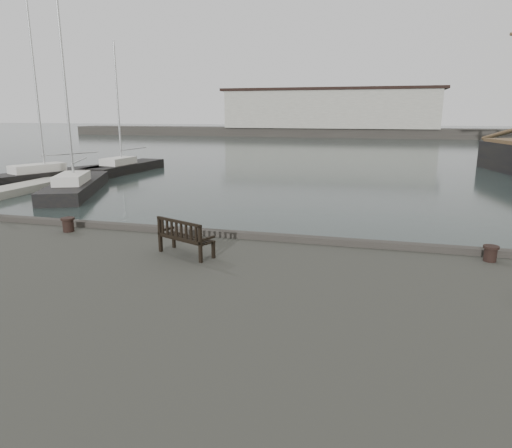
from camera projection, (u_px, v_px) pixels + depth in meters
The scene contains 8 objects.
ground at pixel (261, 286), 14.09m from camera, with size 400.00×400.00×0.00m, color black.
breakwater at pixel (345, 117), 100.55m from camera, with size 140.00×9.50×12.20m.
bench at pixel (186, 244), 11.98m from camera, with size 1.73×1.17×0.94m.
bollard_left at pixel (68, 225), 14.39m from camera, with size 0.42×0.42×0.44m, color black.
bollard_right at pixel (490, 254), 11.50m from camera, with size 0.38×0.38×0.40m, color black.
yacht_b at pixel (53, 178), 36.08m from camera, with size 6.69×11.18×14.57m.
yacht_c at pixel (77, 189), 30.68m from camera, with size 6.42×10.50×13.84m.
yacht_d at pixel (125, 170), 41.25m from camera, with size 3.18×9.49×11.77m.
Camera 1 is at (3.28, -12.82, 5.21)m, focal length 32.00 mm.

